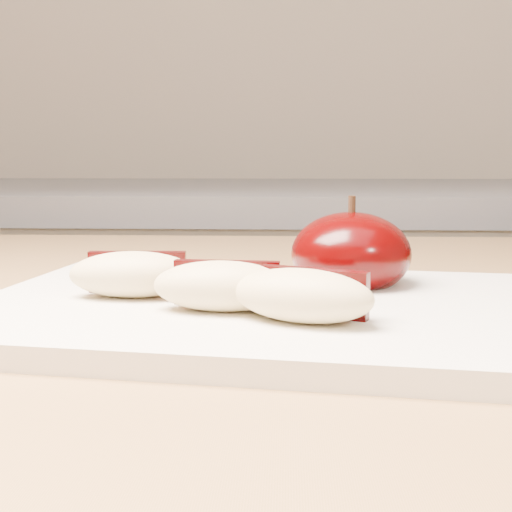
{
  "coord_description": "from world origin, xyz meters",
  "views": [
    {
      "loc": [
        0.03,
        0.01,
        1.0
      ],
      "look_at": [
        0.01,
        0.41,
        0.94
      ],
      "focal_mm": 50.0,
      "sensor_mm": 36.0,
      "label": 1
    }
  ],
  "objects": [
    {
      "name": "back_cabinet",
      "position": [
        0.0,
        1.2,
        0.47
      ],
      "size": [
        2.4,
        0.62,
        0.94
      ],
      "color": "silver",
      "rests_on": "ground"
    },
    {
      "name": "cutting_board",
      "position": [
        0.01,
        0.41,
        0.91
      ],
      "size": [
        0.35,
        0.28,
        0.01
      ],
      "primitive_type": "cube",
      "rotation": [
        0.0,
        0.0,
        -0.14
      ],
      "color": "silver",
      "rests_on": "island_counter"
    },
    {
      "name": "apple_half",
      "position": [
        0.07,
        0.46,
        0.93
      ],
      "size": [
        0.08,
        0.08,
        0.06
      ],
      "rotation": [
        0.0,
        0.0,
        -0.02
      ],
      "color": "black",
      "rests_on": "cutting_board"
    },
    {
      "name": "apple_wedge_a",
      "position": [
        -0.06,
        0.41,
        0.93
      ],
      "size": [
        0.07,
        0.04,
        0.03
      ],
      "rotation": [
        0.0,
        0.0,
        0.04
      ],
      "color": "beige",
      "rests_on": "cutting_board"
    },
    {
      "name": "apple_wedge_b",
      "position": [
        -0.0,
        0.38,
        0.93
      ],
      "size": [
        0.08,
        0.04,
        0.03
      ],
      "rotation": [
        0.0,
        0.0,
        -0.08
      ],
      "color": "beige",
      "rests_on": "cutting_board"
    },
    {
      "name": "apple_wedge_c",
      "position": [
        0.04,
        0.35,
        0.93
      ],
      "size": [
        0.08,
        0.06,
        0.03
      ],
      "rotation": [
        0.0,
        0.0,
        -0.4
      ],
      "color": "beige",
      "rests_on": "cutting_board"
    }
  ]
}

